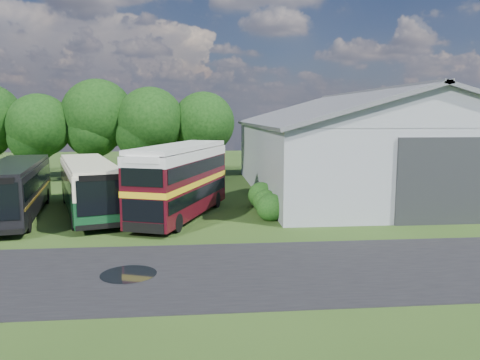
{
  "coord_description": "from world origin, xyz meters",
  "views": [
    {
      "loc": [
        1.21,
        -21.05,
        6.26
      ],
      "look_at": [
        3.96,
        8.0,
        2.16
      ],
      "focal_mm": 35.0,
      "sensor_mm": 36.0,
      "label": 1
    }
  ],
  "objects": [
    {
      "name": "shrub_front",
      "position": [
        5.6,
        6.0,
        0.0
      ],
      "size": [
        1.7,
        1.7,
        1.7
      ],
      "primitive_type": "sphere",
      "color": "#194714",
      "rests_on": "ground"
    },
    {
      "name": "tree_right_a",
      "position": [
        -3.0,
        23.8,
        5.69
      ],
      "size": [
        6.26,
        6.26,
        8.83
      ],
      "color": "black",
      "rests_on": "ground"
    },
    {
      "name": "shrub_mid",
      "position": [
        5.6,
        8.0,
        0.0
      ],
      "size": [
        1.6,
        1.6,
        1.6
      ],
      "primitive_type": "sphere",
      "color": "#194714",
      "rests_on": "ground"
    },
    {
      "name": "tree_mid",
      "position": [
        -8.0,
        24.8,
        6.18
      ],
      "size": [
        6.8,
        6.8,
        9.6
      ],
      "color": "black",
      "rests_on": "ground"
    },
    {
      "name": "storage_shed",
      "position": [
        15.0,
        15.98,
        4.17
      ],
      "size": [
        18.8,
        24.8,
        8.15
      ],
      "color": "gray",
      "rests_on": "ground"
    },
    {
      "name": "bus_dark_single",
      "position": [
        -9.8,
        8.24,
        1.78
      ],
      "size": [
        5.01,
        12.46,
        3.35
      ],
      "rotation": [
        0.0,
        0.0,
        0.19
      ],
      "color": "black",
      "rests_on": "ground"
    },
    {
      "name": "asphalt_road",
      "position": [
        3.0,
        -3.0,
        0.0
      ],
      "size": [
        60.0,
        8.0,
        0.02
      ],
      "primitive_type": "cube",
      "color": "black",
      "rests_on": "ground"
    },
    {
      "name": "shrub_back",
      "position": [
        5.6,
        10.0,
        0.0
      ],
      "size": [
        1.8,
        1.8,
        1.8
      ],
      "primitive_type": "sphere",
      "color": "#194714",
      "rests_on": "ground"
    },
    {
      "name": "puddle",
      "position": [
        -1.5,
        -3.0,
        0.0
      ],
      "size": [
        2.2,
        2.2,
        0.01
      ],
      "primitive_type": "cylinder",
      "color": "black",
      "rests_on": "ground"
    },
    {
      "name": "ground",
      "position": [
        0.0,
        0.0,
        0.0
      ],
      "size": [
        120.0,
        120.0,
        0.0
      ],
      "primitive_type": "plane",
      "color": "#223D13",
      "rests_on": "ground"
    },
    {
      "name": "bus_green_single",
      "position": [
        -5.57,
        8.99,
        1.78
      ],
      "size": [
        6.4,
        12.37,
        3.33
      ],
      "rotation": [
        0.0,
        0.0,
        0.31
      ],
      "color": "black",
      "rests_on": "ground"
    },
    {
      "name": "tree_left_b",
      "position": [
        -13.0,
        23.5,
        5.25
      ],
      "size": [
        5.78,
        5.78,
        8.16
      ],
      "color": "black",
      "rests_on": "ground"
    },
    {
      "name": "bus_maroon_double",
      "position": [
        0.27,
        7.25,
        2.22
      ],
      "size": [
        6.02,
        10.64,
        4.46
      ],
      "rotation": [
        0.0,
        0.0,
        -0.35
      ],
      "color": "black",
      "rests_on": "ground"
    },
    {
      "name": "tree_right_b",
      "position": [
        2.0,
        24.6,
        5.44
      ],
      "size": [
        5.98,
        5.98,
        8.45
      ],
      "color": "black",
      "rests_on": "ground"
    }
  ]
}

